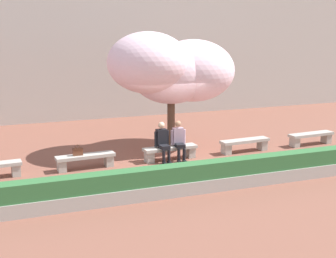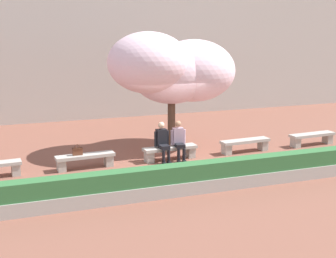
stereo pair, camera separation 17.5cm
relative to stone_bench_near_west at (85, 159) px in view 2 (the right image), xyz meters
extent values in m
plane|color=brown|center=(2.80, 0.00, -0.30)|extent=(100.00, 100.00, 0.00)
cube|color=#B7B2A8|center=(2.80, 9.69, 5.08)|extent=(28.00, 4.00, 10.76)
cube|color=#ADA89E|center=(-2.06, 0.04, -0.13)|extent=(0.26, 0.35, 0.35)
cube|color=#ADA89E|center=(0.00, 0.00, 0.10)|extent=(1.85, 0.52, 0.10)
cube|color=#ADA89E|center=(-0.74, -0.04, -0.13)|extent=(0.26, 0.35, 0.35)
cube|color=#ADA89E|center=(0.74, 0.04, -0.13)|extent=(0.26, 0.35, 0.35)
cube|color=#ADA89E|center=(2.80, 0.00, 0.10)|extent=(1.85, 0.52, 0.10)
cube|color=#ADA89E|center=(2.06, -0.04, -0.13)|extent=(0.26, 0.35, 0.35)
cube|color=#ADA89E|center=(3.54, 0.04, -0.13)|extent=(0.26, 0.35, 0.35)
cube|color=#ADA89E|center=(5.60, 0.00, 0.10)|extent=(1.85, 0.52, 0.10)
cube|color=#ADA89E|center=(4.86, -0.04, -0.13)|extent=(0.26, 0.35, 0.35)
cube|color=#ADA89E|center=(6.34, 0.04, -0.13)|extent=(0.26, 0.35, 0.35)
cube|color=#ADA89E|center=(8.40, 0.00, 0.10)|extent=(1.85, 0.52, 0.10)
cube|color=#ADA89E|center=(7.66, -0.04, -0.13)|extent=(0.26, 0.35, 0.35)
cube|color=#ADA89E|center=(9.15, 0.04, -0.13)|extent=(0.26, 0.35, 0.35)
cube|color=black|center=(2.45, -0.42, -0.27)|extent=(0.11, 0.23, 0.06)
cylinder|color=black|center=(2.44, -0.36, -0.06)|extent=(0.10, 0.10, 0.42)
cube|color=black|center=(2.63, -0.41, -0.27)|extent=(0.11, 0.23, 0.06)
cylinder|color=black|center=(2.62, -0.35, -0.06)|extent=(0.10, 0.10, 0.42)
cube|color=black|center=(2.52, -0.18, 0.21)|extent=(0.30, 0.41, 0.12)
cube|color=black|center=(2.51, 0.04, 0.48)|extent=(0.35, 0.24, 0.54)
sphere|color=beige|center=(2.51, 0.04, 0.88)|extent=(0.21, 0.21, 0.21)
cylinder|color=black|center=(2.30, 0.01, 0.44)|extent=(0.09, 0.09, 0.50)
cylinder|color=black|center=(2.72, 0.03, 0.44)|extent=(0.09, 0.09, 0.50)
cube|color=black|center=(2.96, -0.41, -0.27)|extent=(0.12, 0.23, 0.06)
cylinder|color=black|center=(2.97, -0.35, -0.06)|extent=(0.10, 0.10, 0.42)
cube|color=black|center=(3.14, -0.43, -0.27)|extent=(0.12, 0.23, 0.06)
cylinder|color=black|center=(3.15, -0.37, -0.06)|extent=(0.10, 0.10, 0.42)
cube|color=black|center=(3.07, -0.18, 0.21)|extent=(0.31, 0.42, 0.12)
cube|color=#B293A8|center=(3.09, 0.04, 0.48)|extent=(0.36, 0.25, 0.54)
sphere|color=#A37556|center=(3.09, 0.04, 0.88)|extent=(0.21, 0.21, 0.21)
cylinder|color=#B293A8|center=(2.88, 0.04, 0.44)|extent=(0.09, 0.09, 0.50)
cylinder|color=#B293A8|center=(3.30, 0.00, 0.44)|extent=(0.09, 0.09, 0.50)
cube|color=brown|center=(-0.23, 0.01, 0.26)|extent=(0.30, 0.14, 0.22)
cube|color=#552C1C|center=(-0.23, 0.01, 0.35)|extent=(0.30, 0.15, 0.04)
torus|color=#4A2718|center=(-0.23, 0.01, 0.42)|extent=(0.14, 0.02, 0.14)
cylinder|color=#513828|center=(3.34, 1.30, 0.56)|extent=(0.27, 0.27, 1.72)
ellipsoid|color=#F4CCDB|center=(3.34, 1.30, 2.44)|extent=(2.89, 2.60, 2.17)
ellipsoid|color=#F4CCDB|center=(2.43, 1.12, 2.82)|extent=(2.76, 2.99, 2.07)
ellipsoid|color=#F4CCDB|center=(4.24, 1.45, 2.47)|extent=(2.94, 2.99, 2.21)
cube|color=#ADA89E|center=(2.80, -3.10, -0.12)|extent=(15.66, 0.50, 0.36)
cube|color=#336B38|center=(2.80, -3.10, 0.28)|extent=(15.56, 0.44, 0.44)
camera|label=1|loc=(-2.54, -13.89, 4.03)|focal=50.00mm
camera|label=2|loc=(-2.37, -13.95, 4.03)|focal=50.00mm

